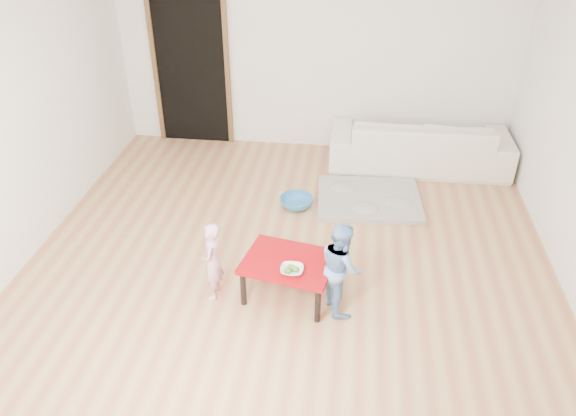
% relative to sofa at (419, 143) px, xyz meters
% --- Properties ---
extents(floor, '(5.00, 5.00, 0.01)m').
position_rel_sofa_xyz_m(floor, '(-1.35, -2.05, -0.32)').
color(floor, '#AE6B4A').
rests_on(floor, ground).
extents(back_wall, '(5.00, 0.02, 2.60)m').
position_rel_sofa_xyz_m(back_wall, '(-1.35, 0.45, 0.98)').
color(back_wall, white).
rests_on(back_wall, floor).
extents(left_wall, '(0.02, 5.00, 2.60)m').
position_rel_sofa_xyz_m(left_wall, '(-3.85, -2.05, 0.98)').
color(left_wall, white).
rests_on(left_wall, floor).
extents(doorway, '(1.02, 0.08, 2.11)m').
position_rel_sofa_xyz_m(doorway, '(-2.95, 0.43, 0.71)').
color(doorway, brown).
rests_on(doorway, back_wall).
extents(sofa, '(2.19, 0.88, 0.64)m').
position_rel_sofa_xyz_m(sofa, '(0.00, 0.00, 0.00)').
color(sofa, silver).
rests_on(sofa, floor).
extents(cushion, '(0.44, 0.39, 0.11)m').
position_rel_sofa_xyz_m(cushion, '(-0.41, -0.13, 0.16)').
color(cushion, orange).
rests_on(cushion, sofa).
extents(red_table, '(0.86, 0.71, 0.38)m').
position_rel_sofa_xyz_m(red_table, '(-1.29, -2.66, -0.13)').
color(red_table, '#94080D').
rests_on(red_table, floor).
extents(bowl, '(0.19, 0.19, 0.05)m').
position_rel_sofa_xyz_m(bowl, '(-1.24, -2.82, 0.09)').
color(bowl, white).
rests_on(bowl, red_table).
extents(broccoli, '(0.12, 0.12, 0.06)m').
position_rel_sofa_xyz_m(broccoli, '(-1.24, -2.82, 0.09)').
color(broccoli, '#2D5919').
rests_on(broccoli, red_table).
extents(child_pink, '(0.19, 0.28, 0.74)m').
position_rel_sofa_xyz_m(child_pink, '(-1.94, -2.74, 0.05)').
color(child_pink, '#D15F7F').
rests_on(child_pink, floor).
extents(child_blue, '(0.44, 0.49, 0.84)m').
position_rel_sofa_xyz_m(child_blue, '(-0.84, -2.74, 0.10)').
color(child_blue, '#5D87D7').
rests_on(child_blue, floor).
extents(basin, '(0.37, 0.37, 0.12)m').
position_rel_sofa_xyz_m(basin, '(-1.39, -1.17, -0.26)').
color(basin, teal).
rests_on(basin, floor).
extents(blanket, '(1.21, 1.03, 0.06)m').
position_rel_sofa_xyz_m(blanket, '(-0.59, -0.95, -0.29)').
color(blanket, '#A49F91').
rests_on(blanket, floor).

